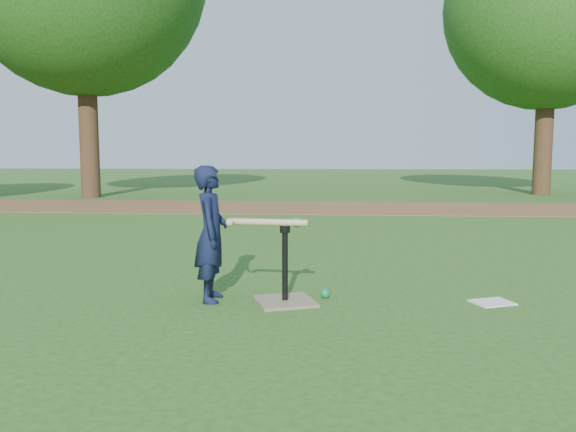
{
  "coord_description": "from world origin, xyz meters",
  "views": [
    {
      "loc": [
        0.49,
        -4.66,
        1.16
      ],
      "look_at": [
        0.13,
        -0.08,
        0.65
      ],
      "focal_mm": 35.0,
      "sensor_mm": 36.0,
      "label": 1
    }
  ],
  "objects": [
    {
      "name": "wiffle_ball_ground",
      "position": [
        0.44,
        -0.22,
        0.04
      ],
      "size": [
        0.08,
        0.08,
        0.08
      ],
      "primitive_type": "sphere",
      "color": "#0B803E",
      "rests_on": "ground"
    },
    {
      "name": "clipboard",
      "position": [
        1.75,
        -0.28,
        0.01
      ],
      "size": [
        0.36,
        0.33,
        0.01
      ],
      "primitive_type": "cube",
      "rotation": [
        0.0,
        0.0,
        0.39
      ],
      "color": "silver",
      "rests_on": "ground"
    },
    {
      "name": "child",
      "position": [
        -0.45,
        -0.36,
        0.54
      ],
      "size": [
        0.29,
        0.41,
        1.07
      ],
      "primitive_type": "imported",
      "rotation": [
        0.0,
        0.0,
        1.65
      ],
      "color": "black",
      "rests_on": "ground"
    },
    {
      "name": "tree_right",
      "position": [
        6.5,
        12.0,
        5.29
      ],
      "size": [
        5.8,
        5.8,
        8.21
      ],
      "color": "#382316",
      "rests_on": "ground"
    },
    {
      "name": "ground",
      "position": [
        0.0,
        0.0,
        0.0
      ],
      "size": [
        80.0,
        80.0,
        0.0
      ],
      "primitive_type": "plane",
      "color": "#285116",
      "rests_on": "ground"
    },
    {
      "name": "swing_action",
      "position": [
        0.02,
        -0.4,
        0.63
      ],
      "size": [
        0.63,
        0.18,
        0.08
      ],
      "color": "tan",
      "rests_on": "ground"
    },
    {
      "name": "batting_tee",
      "position": [
        0.13,
        -0.38,
        0.11
      ],
      "size": [
        0.55,
        0.55,
        0.61
      ],
      "color": "#847053",
      "rests_on": "ground"
    },
    {
      "name": "dirt_strip",
      "position": [
        0.0,
        7.5,
        0.01
      ],
      "size": [
        24.0,
        3.0,
        0.01
      ],
      "primitive_type": "cube",
      "color": "brown",
      "rests_on": "ground"
    }
  ]
}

